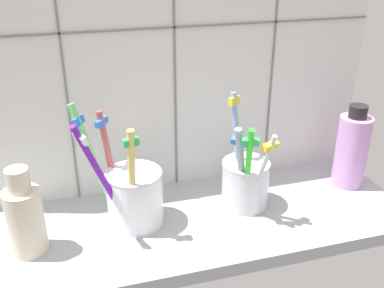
% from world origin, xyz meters
% --- Properties ---
extents(counter_slab, '(0.64, 0.22, 0.02)m').
position_xyz_m(counter_slab, '(0.00, 0.00, 0.01)').
color(counter_slab, '#9EA3A8').
rests_on(counter_slab, ground).
extents(tile_wall_back, '(0.64, 0.02, 0.45)m').
position_xyz_m(tile_wall_back, '(-0.00, 0.12, 0.23)').
color(tile_wall_back, silver).
rests_on(tile_wall_back, ground).
extents(toothbrush_cup_left, '(0.12, 0.09, 0.18)m').
position_xyz_m(toothbrush_cup_left, '(-0.09, 0.02, 0.07)').
color(toothbrush_cup_left, white).
rests_on(toothbrush_cup_left, counter_slab).
extents(toothbrush_cup_right, '(0.07, 0.10, 0.18)m').
position_xyz_m(toothbrush_cup_right, '(0.08, 0.01, 0.06)').
color(toothbrush_cup_right, silver).
rests_on(toothbrush_cup_right, counter_slab).
extents(ceramic_vase, '(0.05, 0.05, 0.12)m').
position_xyz_m(ceramic_vase, '(-0.23, -0.01, 0.07)').
color(ceramic_vase, beige).
rests_on(ceramic_vase, counter_slab).
extents(soap_bottle, '(0.05, 0.05, 0.14)m').
position_xyz_m(soap_bottle, '(0.27, 0.03, 0.08)').
color(soap_bottle, '#CD90D9').
rests_on(soap_bottle, counter_slab).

